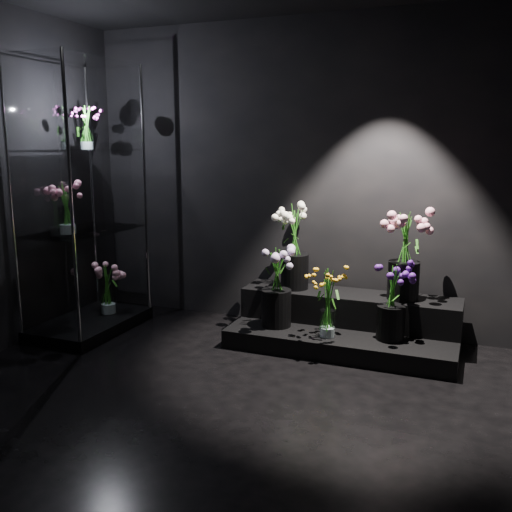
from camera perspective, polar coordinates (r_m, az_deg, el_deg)
The scene contains 12 objects.
floor at distance 3.84m, azimuth -6.26°, elevation -15.22°, with size 4.00×4.00×0.00m, color black.
wall_back at distance 5.29m, azimuth 3.68°, elevation 7.94°, with size 4.00×4.00×0.00m, color black.
display_riser at distance 5.00m, azimuth 8.95°, elevation -6.73°, with size 1.88×0.84×0.42m.
display_case at distance 5.29m, azimuth -16.91°, elevation 5.32°, with size 0.66×1.09×2.40m.
bouquet_orange_bells at distance 4.63m, azimuth 7.22°, elevation -4.61°, with size 0.28×0.28×0.56m.
bouquet_lilac at distance 4.85m, azimuth 2.05°, elevation -2.59°, with size 0.45×0.45×0.68m.
bouquet_purple at distance 4.65m, azimuth 13.42°, elevation -4.20°, with size 0.32×0.32×0.61m.
bouquet_cream_roses at distance 5.06m, azimuth 3.92°, elevation 1.55°, with size 0.42×0.42×0.76m.
bouquet_pink_roses at distance 4.86m, azimuth 14.66°, elevation 0.55°, with size 0.37×0.37×0.73m.
bouquet_case_pink at distance 5.14m, azimuth -18.43°, elevation 4.70°, with size 0.35×0.35×0.44m.
bouquet_case_magenta at distance 5.39m, azimuth -16.65°, elevation 12.24°, with size 0.30×0.30×0.37m.
bouquet_case_base_pink at distance 5.57m, azimuth -14.64°, elevation -3.10°, with size 0.39×0.39×0.47m.
Camera 1 is at (1.64, -3.02, 1.72)m, focal length 40.00 mm.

